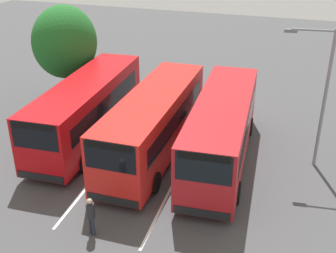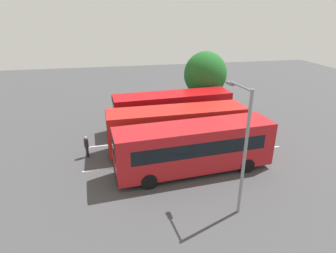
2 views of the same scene
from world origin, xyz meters
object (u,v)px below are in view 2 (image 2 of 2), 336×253
bus_far_left (172,110)px  street_lamp (243,144)px  pedestrian (86,145)px  depot_tree (205,74)px  bus_center_left (177,127)px  bus_center_right (194,147)px

bus_far_left → street_lamp: bearing=90.9°
pedestrian → depot_tree: bearing=55.7°
street_lamp → depot_tree: 15.71m
depot_tree → bus_center_left: bearing=58.4°
bus_center_right → bus_center_left: bearing=-88.7°
pedestrian → street_lamp: street_lamp is taller
bus_far_left → depot_tree: 6.00m
bus_center_left → street_lamp: 8.09m
bus_far_left → bus_center_left: size_ratio=1.01×
bus_far_left → pedestrian: (7.27, 4.05, -0.83)m
bus_center_right → street_lamp: size_ratio=1.57×
bus_far_left → street_lamp: street_lamp is taller
bus_center_left → street_lamp: street_lamp is taller
bus_center_left → depot_tree: bearing=-122.9°
bus_center_right → pedestrian: size_ratio=6.41×
bus_center_right → bus_far_left: bearing=-96.0°
depot_tree → pedestrian: bearing=33.9°
bus_center_right → street_lamp: 4.90m
bus_far_left → street_lamp: 11.95m
bus_center_left → bus_center_right: (-0.36, 3.39, 0.00)m
bus_far_left → bus_center_right: 7.46m
pedestrian → depot_tree: 14.16m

